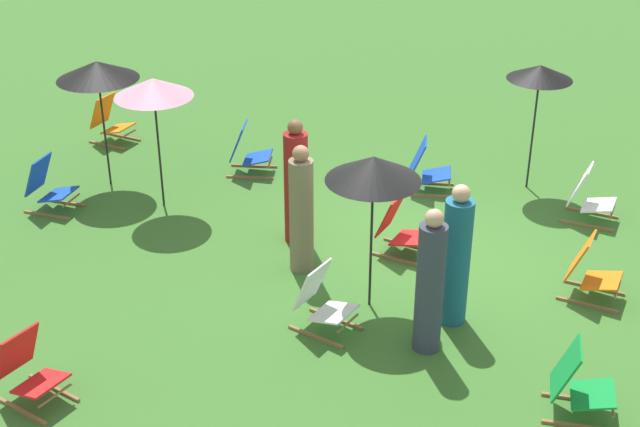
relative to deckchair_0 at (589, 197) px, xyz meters
name	(u,v)px	position (x,y,z in m)	size (l,w,h in m)	color
ground_plane	(404,261)	(-2.02, 2.18, -0.37)	(40.00, 40.00, 0.00)	#386B28
deckchair_0	(589,197)	(0.00, 0.00, 0.00)	(0.54, 0.80, 0.83)	olive
deckchair_2	(29,370)	(-6.09, 5.13, 0.00)	(0.64, 0.85, 0.83)	olive
deckchair_3	(590,271)	(-2.10, -0.19, 0.00)	(0.56, 0.81, 0.83)	olive
deckchair_5	(248,152)	(-0.17, 5.26, 0.00)	(0.65, 0.85, 0.83)	olive
deckchair_6	(427,169)	(0.16, 2.42, 0.00)	(0.63, 0.85, 0.83)	olive
deckchair_7	(110,122)	(0.21, 8.02, 0.00)	(0.56, 0.81, 0.83)	olive
deckchair_8	(578,385)	(-4.41, -0.25, 0.00)	(0.57, 0.81, 0.83)	olive
deckchair_9	(400,229)	(-1.83, 2.31, 0.00)	(0.59, 0.83, 0.83)	olive
deckchair_10	(49,187)	(-2.33, 7.51, 0.00)	(0.50, 0.77, 0.83)	olive
deckchair_11	(322,301)	(-3.85, 2.70, 0.00)	(0.65, 0.85, 0.83)	olive
umbrella_0	(373,169)	(-3.18, 2.32, 1.47)	(1.12, 1.12, 1.99)	black
umbrella_1	(97,71)	(-1.28, 7.14, 1.49)	(1.22, 1.22, 2.00)	black
umbrella_2	(153,88)	(-1.67, 5.99, 1.49)	(1.12, 1.12, 2.00)	black
umbrella_3	(540,73)	(0.80, 0.96, 1.49)	(0.97, 0.97, 1.98)	black
person_0	(296,185)	(-1.96, 3.75, 0.47)	(0.34, 0.34, 1.79)	maroon
person_1	(430,285)	(-3.81, 1.45, 0.47)	(0.44, 0.44, 1.77)	#333847
person_2	(301,212)	(-2.65, 3.41, 0.46)	(0.32, 0.32, 1.75)	#72664C
person_3	(456,259)	(-3.17, 1.30, 0.47)	(0.48, 0.48, 1.79)	#195972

